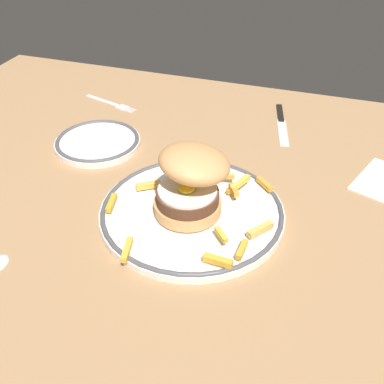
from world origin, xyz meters
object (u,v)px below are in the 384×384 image
at_px(burger, 191,180).
at_px(side_plate, 98,142).
at_px(knife, 281,120).
at_px(dinner_plate, 192,211).
at_px(fork, 111,103).

relative_size(burger, side_plate, 0.91).
distance_m(side_plate, knife, 0.39).
relative_size(dinner_plate, burger, 1.92).
bearing_deg(burger, dinner_plate, 89.09).
height_order(burger, side_plate, burger).
bearing_deg(dinner_plate, fork, 133.25).
bearing_deg(knife, dinner_plate, -102.69).
distance_m(side_plate, fork, 0.18).
bearing_deg(knife, side_plate, -146.37).
bearing_deg(knife, burger, -102.58).
bearing_deg(dinner_plate, burger, -90.91).
bearing_deg(fork, dinner_plate, -46.75).
xyz_separation_m(dinner_plate, knife, (0.08, 0.36, -0.01)).
distance_m(dinner_plate, burger, 0.06).
height_order(side_plate, fork, side_plate).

